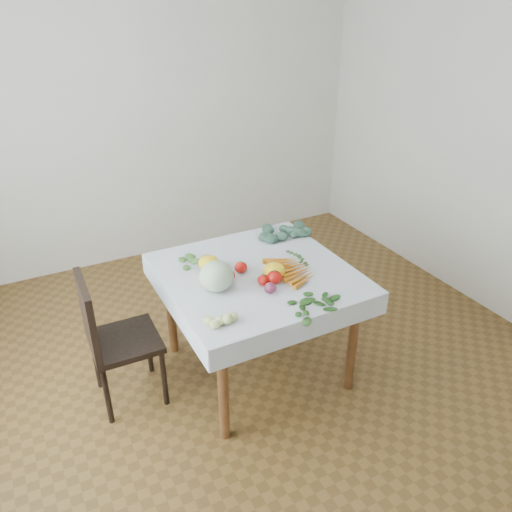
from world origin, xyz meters
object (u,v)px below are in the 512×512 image
at_px(cabbage, 217,276).
at_px(chair, 109,334).
at_px(table, 257,286).
at_px(heirloom_back, 209,263).
at_px(carrot_bunch, 293,269).

bearing_deg(cabbage, chair, 160.77).
bearing_deg(table, heirloom_back, 145.30).
distance_m(table, cabbage, 0.36).
distance_m(table, carrot_bunch, 0.25).
height_order(chair, heirloom_back, chair).
bearing_deg(cabbage, table, 13.43).
distance_m(table, chair, 0.93).
height_order(table, chair, chair).
bearing_deg(chair, carrot_bunch, -12.30).
distance_m(chair, carrot_bunch, 1.16).
bearing_deg(carrot_bunch, table, 153.25).
bearing_deg(chair, heirloom_back, 2.67).
bearing_deg(table, carrot_bunch, -26.75).
height_order(table, carrot_bunch, carrot_bunch).
height_order(chair, carrot_bunch, chair).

